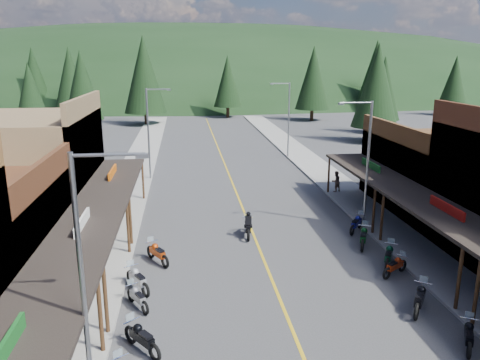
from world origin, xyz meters
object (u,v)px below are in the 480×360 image
object	(u,v)px
pine_6	(455,80)
pine_7	(34,76)
streetlight_1	(150,130)
bike_east_9	(389,255)
streetlight_2	(366,159)
bike_west_7	(138,297)
streetlight_0	(86,272)
pine_9	(383,88)
streetlight_3	(287,116)
bike_west_6	(142,337)
bike_west_9	(157,252)
bike_east_10	(364,236)
rider_on_bike	(248,226)
pine_8	(31,97)
pine_3	(228,81)
shop_east_3	(439,174)
bike_east_8	(395,265)
pine_11	(377,85)
shop_west_3	(30,171)
bike_east_7	(420,298)
pedestrian_east_b	(336,181)
bike_east_6	(469,335)
bike_east_11	(356,223)
pine_10	(82,85)
pine_5	(376,71)
bike_west_8	(138,278)
pine_1	(70,77)
pine_4	(313,78)
pine_2	(144,74)

from	to	relation	value
pine_6	pine_7	distance (m)	78.92
streetlight_1	bike_east_9	size ratio (longest dim) A/B	3.68
streetlight_2	pine_6	size ratio (longest dim) A/B	0.73
bike_west_7	streetlight_0	bearing A→B (deg)	-127.93
pine_9	streetlight_3	bearing A→B (deg)	-138.66
bike_west_6	pine_6	bearing A→B (deg)	14.42
bike_west_9	bike_east_10	distance (m)	11.57
bike_east_9	rider_on_bike	xyz separation A→B (m)	(-6.66, 4.99, 0.04)
streetlight_0	pine_8	world-z (taller)	pine_8
pine_6	pine_3	bearing A→B (deg)	177.27
shop_east_3	pine_9	size ratio (longest dim) A/B	1.01
bike_west_9	bike_east_8	bearing A→B (deg)	-45.18
streetlight_2	pine_7	world-z (taller)	pine_7
pine_9	bike_west_9	xyz separation A→B (m)	(-29.60, -40.76, -5.76)
pine_3	pine_11	bearing A→B (deg)	-60.26
shop_west_3	pine_9	size ratio (longest dim) A/B	1.01
bike_east_7	pedestrian_east_b	size ratio (longest dim) A/B	1.33
pine_3	rider_on_bike	bearing A→B (deg)	-94.28
streetlight_1	bike_east_6	xyz separation A→B (m)	(13.15, -26.68, -3.91)
pine_6	bike_east_11	xyz separation A→B (m)	(-39.61, -56.60, -5.89)
pine_7	bike_east_10	world-z (taller)	pine_7
streetlight_2	pine_11	size ratio (longest dim) A/B	0.65
pine_10	pine_11	xyz separation A→B (m)	(38.00, -12.00, 0.40)
pine_5	bike_east_6	bearing A→B (deg)	-109.93
bike_west_8	pine_5	bearing A→B (deg)	29.70
pine_10	pine_7	bearing A→B (deg)	118.30
bike_east_6	bike_east_11	xyz separation A→B (m)	(0.20, 12.09, 0.04)
pine_1	bike_west_8	distance (m)	71.26
bike_east_6	bike_east_10	world-z (taller)	bike_east_10
pine_4	bike_east_9	xyz separation A→B (m)	(-11.73, -57.55, -6.62)
bike_west_7	bike_east_8	xyz separation A→B (m)	(12.35, 1.65, 0.00)
pine_6	bike_west_8	xyz separation A→B (m)	(-52.36, -62.73, -5.86)
pine_8	pine_9	distance (m)	46.27
streetlight_0	streetlight_1	world-z (taller)	same
pine_6	bike_west_9	size ratio (longest dim) A/B	5.07
pine_7	bike_west_7	size ratio (longest dim) A/B	6.57
pine_6	streetlight_3	bearing A→B (deg)	-138.95
streetlight_0	pine_6	world-z (taller)	pine_6
bike_west_6	streetlight_0	bearing A→B (deg)	-153.03
streetlight_3	pine_10	world-z (taller)	pine_10
pine_5	pedestrian_east_b	distance (m)	62.33
streetlight_3	bike_east_6	bearing A→B (deg)	-91.25
pine_6	pine_8	world-z (taller)	pine_6
pine_1	bike_east_11	size ratio (longest dim) A/B	6.02
bike_west_8	bike_west_6	bearing A→B (deg)	-113.69
pine_8	bike_east_11	world-z (taller)	pine_8
shop_east_3	pine_2	world-z (taller)	pine_2
pine_8	pine_11	xyz separation A→B (m)	(42.00, -2.00, 1.21)
bike_west_8	bike_east_6	world-z (taller)	bike_west_8
pine_4	bike_east_8	distance (m)	60.20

